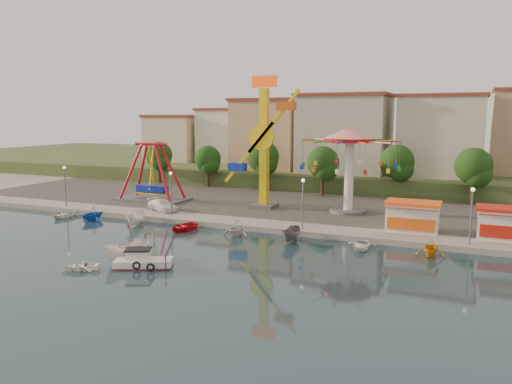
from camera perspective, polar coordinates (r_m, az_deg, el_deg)
The scene contains 37 objects.
ground at distance 44.34m, azimuth -10.07°, elevation -7.48°, with size 200.00×200.00×0.00m, color #132834.
quay_deck at distance 100.95m, azimuth 9.70°, elevation 1.81°, with size 200.00×100.00×0.60m, color #9E998E.
asphalt_pad at distance 70.53m, azimuth 3.46°, elevation -0.79°, with size 90.00×28.00×0.01m, color #4C4944.
hill_terrace at distance 105.65m, azimuth 10.37°, elevation 2.76°, with size 200.00×60.00×3.00m, color #384C26.
pirate_ship_ride at distance 70.34m, azimuth -11.83°, elevation 2.13°, with size 10.00×5.00×8.00m.
kamikaze_tower at distance 62.48m, azimuth 1.14°, elevation 5.26°, with size 6.77×3.10×16.50m.
wave_swinger at distance 60.65m, azimuth 10.65°, elevation 4.73°, with size 11.60×11.60×10.40m.
booth_left at distance 53.10m, azimuth 17.46°, elevation -2.65°, with size 5.40×3.78×3.08m.
booth_mid at distance 52.95m, azimuth 26.69°, elevation -3.22°, with size 5.40×3.78×3.08m.
lamp_post_0 at distance 68.58m, azimuth -20.95°, elevation 0.47°, with size 0.14×0.14×5.00m, color #59595E.
lamp_post_1 at distance 58.59m, azimuth -9.68°, elevation -0.40°, with size 0.14×0.14×5.00m, color #59595E.
lamp_post_2 at distance 51.70m, azimuth 5.36°, elevation -1.52°, with size 0.14×0.14×5.00m, color #59595E.
lamp_post_3 at distance 49.25m, azimuth 23.36°, elevation -2.73°, with size 0.14×0.14×5.00m, color #59595E.
tree_0 at distance 88.07m, azimuth -11.03°, elevation 4.16°, with size 4.60×4.60×7.19m.
tree_1 at distance 82.21m, azimuth -5.55°, elevation 3.77°, with size 4.35×4.35×6.80m.
tree_2 at distance 77.41m, azimuth 0.80°, elevation 4.04°, with size 5.02×5.02×7.85m.
tree_3 at distance 72.79m, azimuth 7.65°, elevation 3.37°, with size 4.68×4.68×7.32m.
tree_4 at distance 73.67m, azimuth 15.81°, elevation 3.33°, with size 4.86×4.86×7.60m.
tree_5 at distance 71.22m, azimuth 23.60°, elevation 2.72°, with size 4.83×4.83×7.54m.
building_0 at distance 99.53m, azimuth -11.64°, elevation 6.65°, with size 9.26×9.53×11.87m, color beige.
building_1 at distance 97.89m, azimuth -4.00°, elevation 5.83°, with size 12.33×9.01×8.63m, color silver.
building_2 at distance 93.06m, azimuth 3.41°, elevation 6.48°, with size 11.95×9.28×11.23m, color tan.
building_3 at distance 86.24m, azimuth 11.35°, elevation 5.47°, with size 12.59×10.50×9.20m, color beige.
building_4 at distance 87.83m, azimuth 20.47°, elevation 5.16°, with size 10.75×9.23×9.24m, color beige.
cabin_motorboat at distance 42.15m, azimuth -12.86°, elevation -7.81°, with size 4.95×3.58×1.63m.
rowboat_a at distance 46.49m, azimuth -15.15°, elevation -6.47°, with size 2.25×3.15×0.65m, color white.
rowboat_b at distance 42.88m, azimuth -19.42°, elevation -7.99°, with size 2.11×2.95×0.61m, color white.
skiff at distance 44.19m, azimuth -14.52°, elevation -6.56°, with size 1.62×4.31×1.66m, color silver.
van at distance 62.76m, azimuth -10.62°, elevation -1.49°, with size 1.94×4.77×1.38m, color white.
moored_boat_0 at distance 64.96m, azimuth -21.14°, elevation -2.41°, with size 2.62×3.67×0.76m, color silver.
moored_boat_1 at distance 61.85m, azimuth -18.20°, elevation -2.36°, with size 2.74×3.17×1.67m, color blue.
moored_boat_2 at distance 57.96m, azimuth -13.58°, elevation -2.97°, with size 1.47×3.91×1.51m, color silver.
moored_boat_3 at distance 54.56m, azimuth -8.30°, elevation -3.92°, with size 2.81×3.93×0.81m, color red.
moored_boat_4 at distance 51.48m, azimuth -2.30°, elevation -4.11°, with size 2.75×3.18×1.68m, color silver.
moored_boat_5 at distance 49.25m, azimuth 4.06°, elevation -4.87°, with size 1.39×3.69×1.42m, color #5C5B61.
moored_boat_6 at distance 47.58m, azimuth 11.91°, elevation -5.95°, with size 2.56×3.59×0.74m, color silver.
moored_boat_7 at distance 46.71m, azimuth 19.35°, elevation -6.04°, with size 2.51×2.91×1.54m, color orange.
Camera 1 is at (23.74, -35.38, 12.30)m, focal length 35.00 mm.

